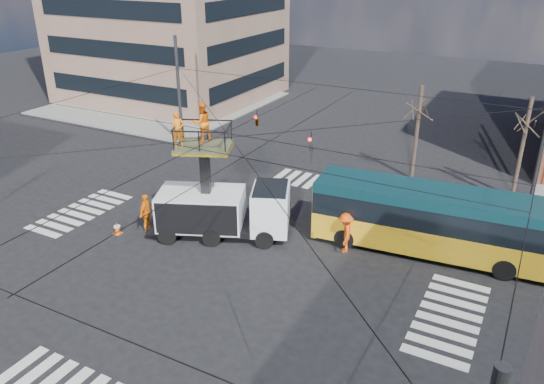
% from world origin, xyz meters
% --- Properties ---
extents(ground, '(120.00, 120.00, 0.00)m').
position_xyz_m(ground, '(0.00, 0.00, 0.00)').
color(ground, black).
rests_on(ground, ground).
extents(sidewalk_nw, '(18.00, 18.00, 0.12)m').
position_xyz_m(sidewalk_nw, '(-21.00, 21.00, 0.06)').
color(sidewalk_nw, slate).
rests_on(sidewalk_nw, ground).
extents(crosswalks, '(22.40, 22.40, 0.02)m').
position_xyz_m(crosswalks, '(0.00, 0.00, 0.01)').
color(crosswalks, silver).
rests_on(crosswalks, ground).
extents(overhead_network, '(24.24, 24.24, 8.00)m').
position_xyz_m(overhead_network, '(-0.07, 0.40, 4.29)').
color(overhead_network, '#2D2D30').
rests_on(overhead_network, ground).
extents(tree_a, '(2.00, 2.00, 6.00)m').
position_xyz_m(tree_a, '(5.00, 13.50, 4.63)').
color(tree_a, '#382B21').
rests_on(tree_a, ground).
extents(tree_b, '(2.00, 2.00, 6.00)m').
position_xyz_m(tree_b, '(11.00, 13.50, 4.63)').
color(tree_b, '#382B21').
rests_on(tree_b, ground).
extents(utility_truck, '(7.34, 4.87, 6.74)m').
position_xyz_m(utility_truck, '(-1.55, 1.53, 2.14)').
color(utility_truck, black).
rests_on(utility_truck, ground).
extents(city_bus, '(11.35, 3.61, 3.20)m').
position_xyz_m(city_bus, '(8.09, 4.72, 1.72)').
color(city_bus, yellow).
rests_on(city_bus, ground).
extents(traffic_cone, '(0.36, 0.36, 0.64)m').
position_xyz_m(traffic_cone, '(-6.40, -0.97, 0.32)').
color(traffic_cone, '#F6600A').
rests_on(traffic_cone, ground).
extents(worker_ground, '(0.75, 1.28, 2.04)m').
position_xyz_m(worker_ground, '(-5.26, 0.03, 1.02)').
color(worker_ground, orange).
rests_on(worker_ground, ground).
extents(flagger, '(1.18, 1.48, 2.01)m').
position_xyz_m(flagger, '(4.48, 2.87, 1.00)').
color(flagger, '#E64B0E').
rests_on(flagger, ground).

